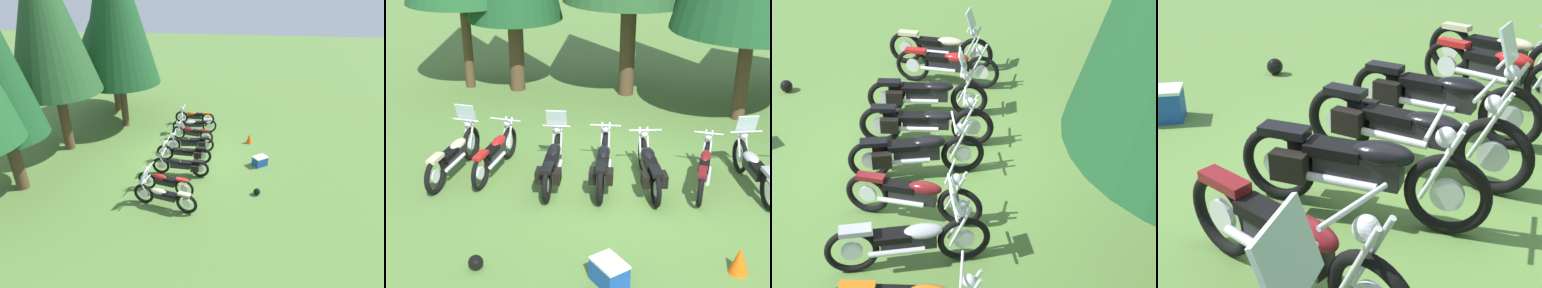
{
  "view_description": "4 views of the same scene",
  "coord_description": "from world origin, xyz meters",
  "views": [
    {
      "loc": [
        -12.14,
        -2.16,
        6.95
      ],
      "look_at": [
        -0.4,
        -0.41,
        0.89
      ],
      "focal_mm": 29.11,
      "sensor_mm": 36.0,
      "label": 1
    },
    {
      "loc": [
        -0.22,
        -10.29,
        5.67
      ],
      "look_at": [
        -0.98,
        0.09,
        0.82
      ],
      "focal_mm": 51.3,
      "sensor_mm": 36.0,
      "label": 2
    },
    {
      "loc": [
        8.9,
        0.77,
        6.19
      ],
      "look_at": [
        0.52,
        0.65,
        0.64
      ],
      "focal_mm": 56.98,
      "sensor_mm": 36.0,
      "label": 3
    },
    {
      "loc": [
        4.0,
        1.63,
        2.6
      ],
      "look_at": [
        0.45,
        -0.26,
        0.65
      ],
      "focal_mm": 48.42,
      "sensor_mm": 36.0,
      "label": 4
    }
  ],
  "objects": [
    {
      "name": "ground_plane",
      "position": [
        0.0,
        0.0,
        0.0
      ],
      "size": [
        80.0,
        80.0,
        0.0
      ],
      "primitive_type": "plane",
      "color": "#547A38"
    },
    {
      "name": "motorcycle_0",
      "position": [
        -3.65,
        0.09,
        0.48
      ],
      "size": [
        0.74,
        2.37,
        1.39
      ],
      "rotation": [
        0.0,
        0.0,
        1.36
      ],
      "color": "black",
      "rests_on": "ground_plane"
    },
    {
      "name": "motorcycle_1",
      "position": [
        -2.79,
        0.26,
        0.47
      ],
      "size": [
        0.77,
        2.23,
        1.02
      ],
      "rotation": [
        0.0,
        0.0,
        1.36
      ],
      "color": "black",
      "rests_on": "ground_plane"
    },
    {
      "name": "motorcycle_2",
      "position": [
        -1.5,
        -0.12,
        0.48
      ],
      "size": [
        0.61,
        2.36,
        1.37
      ],
      "rotation": [
        0.0,
        0.0,
        1.54
      ],
      "color": "black",
      "rests_on": "ground_plane"
    },
    {
      "name": "motorcycle_3",
      "position": [
        -0.44,
        -0.09,
        0.46
      ],
      "size": [
        0.67,
        2.44,
        1.04
      ],
      "rotation": [
        0.0,
        0.0,
        1.54
      ],
      "color": "black",
      "rests_on": "ground_plane"
    },
    {
      "name": "motorcycle_4",
      "position": [
        0.52,
        -0.18,
        0.47
      ],
      "size": [
        0.78,
        2.28,
        1.02
      ],
      "rotation": [
        0.0,
        0.0,
        1.7
      ],
      "color": "black",
      "rests_on": "ground_plane"
    },
    {
      "name": "motorcycle_5",
      "position": [
        1.65,
        -0.09,
        0.45
      ],
      "size": [
        0.69,
        2.14,
        1.0
      ],
      "rotation": [
        0.0,
        0.0,
        1.36
      ],
      "color": "black",
      "rests_on": "ground_plane"
    },
    {
      "name": "motorcycle_6",
      "position": [
        2.66,
        -0.06,
        0.48
      ],
      "size": [
        0.72,
        2.29,
        1.39
      ],
      "rotation": [
        0.0,
        0.0,
        1.74
      ],
      "color": "black",
      "rests_on": "ground_plane"
    },
    {
      "name": "picnic_cooler",
      "position": [
        -0.23,
        -3.34,
        0.21
      ],
      "size": [
        0.67,
        0.71,
        0.42
      ],
      "color": "#19479E",
      "rests_on": "ground_plane"
    },
    {
      "name": "traffic_cone",
      "position": [
        1.85,
        -2.92,
        0.24
      ],
      "size": [
        0.32,
        0.32,
        0.48
      ],
      "primitive_type": "cone",
      "color": "#EA590F",
      "rests_on": "ground_plane"
    },
    {
      "name": "dropped_helmet",
      "position": [
        -2.42,
        -3.14,
        0.13
      ],
      "size": [
        0.25,
        0.25,
        0.25
      ],
      "primitive_type": "sphere",
      "color": "black",
      "rests_on": "ground_plane"
    }
  ]
}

